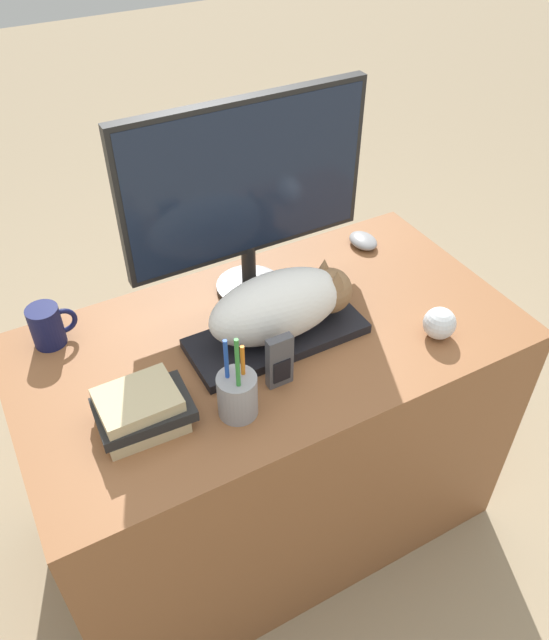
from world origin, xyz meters
The scene contains 11 objects.
ground_plane centered at (0.00, 0.00, 0.00)m, with size 12.00×12.00×0.00m, color #998466.
desk centered at (0.00, 0.32, 0.37)m, with size 1.20×0.64×0.75m.
keyboard centered at (0.01, 0.30, 0.76)m, with size 0.42×0.17×0.02m.
cat centered at (0.03, 0.30, 0.85)m, with size 0.36×0.16×0.16m.
monitor centered at (0.04, 0.50, 1.05)m, with size 0.60×0.17×0.50m.
computer_mouse centered at (0.41, 0.53, 0.76)m, with size 0.07×0.09×0.03m.
coffee_mug centered at (-0.46, 0.55, 0.80)m, with size 0.11×0.07×0.10m.
pen_cup centered at (-0.17, 0.15, 0.80)m, with size 0.08×0.08×0.22m.
baseball centered at (0.35, 0.13, 0.79)m, with size 0.08×0.08×0.08m.
phone centered at (-0.05, 0.18, 0.81)m, with size 0.06×0.02×0.13m.
book_stack centered at (-0.35, 0.21, 0.79)m, with size 0.20×0.14×0.08m.
Camera 1 is at (-0.51, -0.64, 1.74)m, focal length 35.00 mm.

